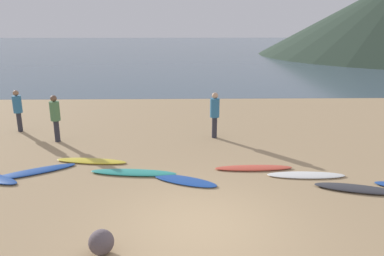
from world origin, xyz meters
TOP-DOWN VIEW (x-y plane):
  - ground_plane at (0.00, 10.00)m, footprint 120.00×120.00m
  - ocean_water at (0.00, 64.25)m, footprint 140.00×100.00m
  - surfboard_1 at (-4.82, 3.15)m, footprint 2.37×1.65m
  - surfboard_2 at (-3.32, 4.00)m, footprint 2.36×0.83m
  - surfboard_3 at (-1.84, 3.00)m, footprint 2.62×0.78m
  - surfboard_4 at (-0.32, 2.41)m, footprint 1.99×1.32m
  - surfboard_5 at (1.79, 3.29)m, footprint 2.38×0.50m
  - surfboard_6 at (3.22, 2.72)m, footprint 2.28×0.62m
  - surfboard_7 at (4.26, 1.76)m, footprint 2.21×1.11m
  - person_0 at (-7.10, 7.58)m, footprint 0.35×0.35m
  - person_1 at (0.84, 6.56)m, footprint 0.36×0.36m
  - person_2 at (-5.11, 6.19)m, footprint 0.36×0.36m
  - beach_rock_near at (-1.94, -0.91)m, footprint 0.49×0.49m

SIDE VIEW (x-z plane):
  - ground_plane at x=0.00m, z-range -0.20..0.00m
  - ocean_water at x=0.00m, z-range 0.00..0.00m
  - surfboard_6 at x=3.22m, z-range 0.00..0.07m
  - surfboard_4 at x=-0.32m, z-range 0.00..0.07m
  - surfboard_1 at x=-4.82m, z-range 0.00..0.07m
  - surfboard_2 at x=-3.32m, z-range 0.00..0.07m
  - surfboard_5 at x=1.79m, z-range 0.00..0.08m
  - surfboard_3 at x=-1.84m, z-range 0.00..0.09m
  - surfboard_7 at x=4.26m, z-range 0.00..0.10m
  - beach_rock_near at x=-1.94m, z-range 0.00..0.49m
  - person_0 at x=-7.10m, z-range 0.15..1.87m
  - person_2 at x=-5.11m, z-range 0.16..1.93m
  - person_1 at x=0.84m, z-range 0.16..1.94m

